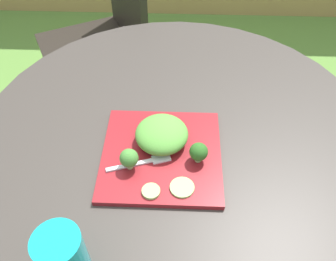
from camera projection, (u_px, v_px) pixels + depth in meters
The scene contains 11 objects.
ground_plane at pixel (173, 249), 1.48m from camera, with size 12.00×12.00×0.00m, color #568438.
patio_table at pixel (175, 175), 1.10m from camera, with size 1.06×1.06×0.73m.
patio_chair at pixel (106, 28), 1.66m from camera, with size 0.59×0.59×0.90m.
salad_plate at pixel (160, 155), 0.87m from camera, with size 0.29×0.29×0.01m, color maroon.
drinking_glass at pixel (61, 258), 0.64m from camera, with size 0.09×0.09×0.12m.
fork at pixel (143, 162), 0.84m from camera, with size 0.15×0.06×0.00m.
lettuce_mound at pixel (160, 134), 0.87m from camera, with size 0.13×0.13×0.06m, color #519338.
broccoli_floret_0 at pixel (127, 158), 0.81m from camera, with size 0.04×0.04×0.06m.
broccoli_floret_1 at pixel (197, 152), 0.82m from camera, with size 0.04×0.04×0.05m.
cucumber_slice_0 at pixel (149, 191), 0.78m from camera, with size 0.04×0.04×0.01m, color #8EB766.
cucumber_slice_1 at pixel (180, 187), 0.79m from camera, with size 0.05×0.05×0.01m, color #8EB766.
Camera 1 is at (0.00, -0.65, 1.41)m, focal length 38.26 mm.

